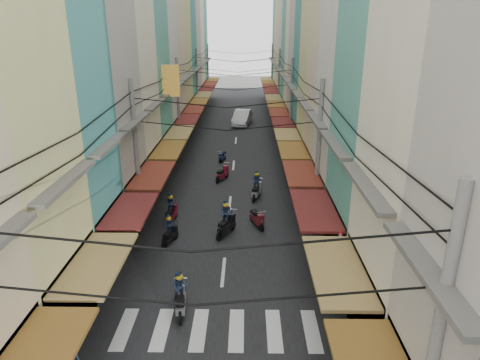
# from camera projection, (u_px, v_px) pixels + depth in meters

# --- Properties ---
(ground) EXTENTS (160.00, 160.00, 0.00)m
(ground) POSITION_uv_depth(u_px,v_px,m) (225.00, 251.00, 21.60)
(ground) COLOR slate
(ground) RESTS_ON ground
(road) EXTENTS (10.00, 80.00, 0.02)m
(road) POSITION_uv_depth(u_px,v_px,m) (235.00, 146.00, 40.41)
(road) COLOR black
(road) RESTS_ON ground
(sidewalk_left) EXTENTS (3.00, 80.00, 0.06)m
(sidewalk_left) POSITION_uv_depth(u_px,v_px,m) (167.00, 145.00, 40.49)
(sidewalk_left) COLOR gray
(sidewalk_left) RESTS_ON ground
(sidewalk_right) EXTENTS (3.00, 80.00, 0.06)m
(sidewalk_right) POSITION_uv_depth(u_px,v_px,m) (304.00, 146.00, 40.31)
(sidewalk_right) COLOR gray
(sidewalk_right) RESTS_ON ground
(crosswalk) EXTENTS (7.55, 2.40, 0.01)m
(crosswalk) POSITION_uv_depth(u_px,v_px,m) (218.00, 330.00, 15.95)
(crosswalk) COLOR silver
(crosswalk) RESTS_ON ground
(building_row_left) EXTENTS (7.80, 67.67, 23.70)m
(building_row_left) POSITION_uv_depth(u_px,v_px,m) (134.00, 38.00, 33.97)
(building_row_left) COLOR beige
(building_row_left) RESTS_ON ground
(building_row_right) EXTENTS (7.80, 68.98, 22.59)m
(building_row_right) POSITION_uv_depth(u_px,v_px,m) (334.00, 43.00, 33.76)
(building_row_right) COLOR teal
(building_row_right) RESTS_ON ground
(utility_poles) EXTENTS (10.20, 66.13, 8.20)m
(utility_poles) POSITION_uv_depth(u_px,v_px,m) (233.00, 82.00, 33.48)
(utility_poles) COLOR gray
(utility_poles) RESTS_ON ground
(white_car) EXTENTS (6.07, 3.10, 2.05)m
(white_car) POSITION_uv_depth(u_px,v_px,m) (242.00, 125.00, 49.19)
(white_car) COLOR silver
(white_car) RESTS_ON ground
(bicycle) EXTENTS (1.56, 0.98, 1.00)m
(bicycle) POSITION_uv_depth(u_px,v_px,m) (377.00, 275.00, 19.47)
(bicycle) COLOR black
(bicycle) RESTS_ON ground
(moving_scooters) EXTENTS (5.51, 21.87, 2.01)m
(moving_scooters) POSITION_uv_depth(u_px,v_px,m) (215.00, 215.00, 24.39)
(moving_scooters) COLOR black
(moving_scooters) RESTS_ON ground
(parked_scooters) EXTENTS (12.56, 13.22, 0.98)m
(parked_scooters) POSITION_uv_depth(u_px,v_px,m) (313.00, 284.00, 18.02)
(parked_scooters) COLOR black
(parked_scooters) RESTS_ON ground
(pedestrians) EXTENTS (12.38, 22.34, 2.21)m
(pedestrians) POSITION_uv_depth(u_px,v_px,m) (145.00, 214.00, 23.26)
(pedestrians) COLOR #28212C
(pedestrians) RESTS_ON ground
(market_umbrella) EXTENTS (2.43, 2.43, 2.57)m
(market_umbrella) POSITION_uv_depth(u_px,v_px,m) (362.00, 247.00, 17.35)
(market_umbrella) COLOR #B2B2B7
(market_umbrella) RESTS_ON ground
(traffic_sign) EXTENTS (0.10, 0.67, 3.07)m
(traffic_sign) POSITION_uv_depth(u_px,v_px,m) (339.00, 250.00, 17.11)
(traffic_sign) COLOR gray
(traffic_sign) RESTS_ON ground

